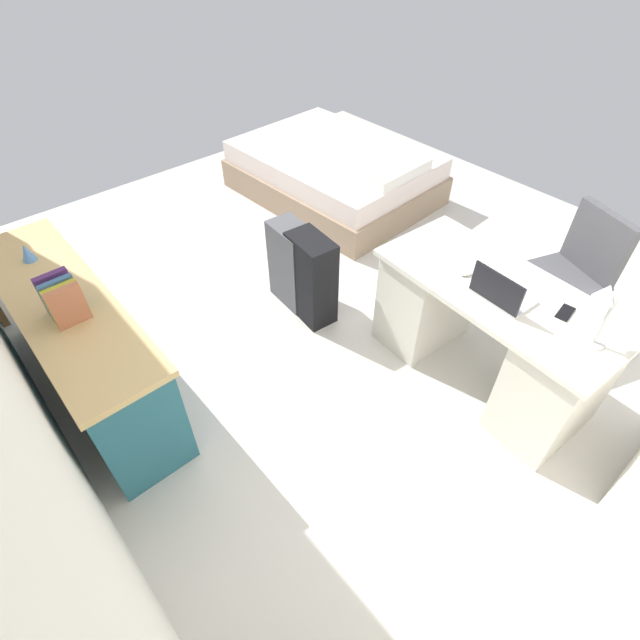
# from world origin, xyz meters

# --- Properties ---
(ground_plane) EXTENTS (5.60, 5.60, 0.00)m
(ground_plane) POSITION_xyz_m (0.00, 0.00, 0.00)
(ground_plane) COLOR beige
(desk) EXTENTS (1.48, 0.75, 0.76)m
(desk) POSITION_xyz_m (-1.25, -0.19, 0.39)
(desk) COLOR silver
(desk) RESTS_ON ground_plane
(office_chair) EXTENTS (0.59, 0.59, 0.94)m
(office_chair) POSITION_xyz_m (-1.34, -0.97, 0.42)
(office_chair) COLOR black
(office_chair) RESTS_ON ground_plane
(credenza) EXTENTS (1.80, 0.48, 0.76)m
(credenza) POSITION_xyz_m (0.31, 1.73, 0.38)
(credenza) COLOR #235B6B
(credenza) RESTS_ON ground_plane
(bed) EXTENTS (1.97, 1.50, 0.58)m
(bed) POSITION_xyz_m (1.15, -1.13, 0.24)
(bed) COLOR gray
(bed) RESTS_ON ground_plane
(suitcase_black) EXTENTS (0.38, 0.26, 0.68)m
(suitcase_black) POSITION_xyz_m (-0.08, 0.23, 0.34)
(suitcase_black) COLOR black
(suitcase_black) RESTS_ON ground_plane
(suitcase_spare_grey) EXTENTS (0.37, 0.25, 0.66)m
(suitcase_spare_grey) POSITION_xyz_m (0.15, 0.22, 0.33)
(suitcase_spare_grey) COLOR #4C4C51
(suitcase_spare_grey) RESTS_ON ground_plane
(laptop) EXTENTS (0.32, 0.24, 0.21)m
(laptop) POSITION_xyz_m (-1.30, -0.09, 0.80)
(laptop) COLOR #B7B7BC
(laptop) RESTS_ON desk
(computer_mouse) EXTENTS (0.07, 0.10, 0.03)m
(computer_mouse) POSITION_xyz_m (-1.05, -0.15, 0.77)
(computer_mouse) COLOR white
(computer_mouse) RESTS_ON desk
(cell_phone_near_laptop) EXTENTS (0.08, 0.14, 0.01)m
(cell_phone_near_laptop) POSITION_xyz_m (-1.60, -0.26, 0.76)
(cell_phone_near_laptop) COLOR black
(cell_phone_near_laptop) RESTS_ON desk
(desk_lamp) EXTENTS (0.16, 0.11, 0.34)m
(desk_lamp) POSITION_xyz_m (-1.76, -0.16, 1.01)
(desk_lamp) COLOR silver
(desk_lamp) RESTS_ON desk
(book_row) EXTENTS (0.20, 0.17, 0.23)m
(book_row) POSITION_xyz_m (0.13, 1.74, 0.87)
(book_row) COLOR #AC6242
(book_row) RESTS_ON credenza
(figurine_small) EXTENTS (0.08, 0.08, 0.11)m
(figurine_small) POSITION_xyz_m (0.78, 1.74, 0.81)
(figurine_small) COLOR #4C7FBF
(figurine_small) RESTS_ON credenza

